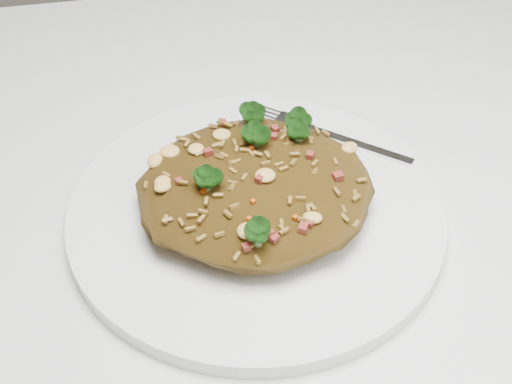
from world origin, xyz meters
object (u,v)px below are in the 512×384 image
(plate, at_px, (256,212))
(fried_rice, at_px, (256,180))
(dining_table, at_px, (228,298))
(fork, at_px, (334,137))

(plate, distance_m, fried_rice, 0.03)
(dining_table, bearing_deg, plate, 10.21)
(fried_rice, bearing_deg, dining_table, -168.56)
(plate, height_order, fork, fork)
(plate, height_order, fried_rice, fried_rice)
(plate, bearing_deg, dining_table, -169.79)
(dining_table, distance_m, plate, 0.10)
(dining_table, height_order, fried_rice, fried_rice)
(plate, relative_size, fork, 2.23)
(dining_table, xyz_separation_m, fork, (0.11, 0.08, 0.11))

